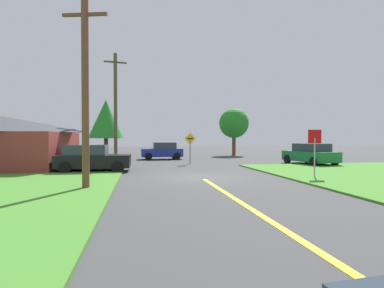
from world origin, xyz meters
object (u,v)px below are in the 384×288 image
object	(u,v)px
utility_pole_mid	(116,107)
pine_tree_center	(234,123)
car_on_crossroad	(310,154)
barn	(3,143)
stop_sign	(315,144)
oak_tree_left	(106,119)
car_approaching_junction	(163,151)
direction_sign	(190,145)
utility_pole_near	(85,91)
parked_car_near_building	(92,158)

from	to	relation	value
utility_pole_mid	pine_tree_center	xyz separation A→B (m)	(12.96, 9.19, -0.80)
car_on_crossroad	barn	size ratio (longest dim) A/B	0.55
car_on_crossroad	stop_sign	bearing A→B (deg)	140.33
oak_tree_left	stop_sign	bearing A→B (deg)	-57.13
car_on_crossroad	car_approaching_junction	bearing A→B (deg)	44.26
stop_sign	direction_sign	size ratio (longest dim) A/B	1.00
car_approaching_junction	barn	size ratio (longest dim) A/B	0.47
utility_pole_near	pine_tree_center	bearing A→B (deg)	59.29
car_approaching_junction	pine_tree_center	size ratio (longest dim) A/B	0.71
car_approaching_junction	barn	bearing A→B (deg)	33.08
direction_sign	barn	size ratio (longest dim) A/B	0.29
car_on_crossroad	utility_pole_near	distance (m)	17.82
pine_tree_center	oak_tree_left	bearing A→B (deg)	-173.46
utility_pole_mid	barn	size ratio (longest dim) A/B	1.06
utility_pole_mid	oak_tree_left	distance (m)	7.71
pine_tree_center	barn	bearing A→B (deg)	-146.58
car_approaching_junction	car_on_crossroad	xyz separation A→B (m)	(10.80, -7.80, 0.01)
car_on_crossroad	direction_sign	size ratio (longest dim) A/B	1.89
stop_sign	pine_tree_center	bearing A→B (deg)	-92.07
car_on_crossroad	direction_sign	xyz separation A→B (m)	(-9.08, 1.96, 0.72)
car_approaching_junction	pine_tree_center	xyz separation A→B (m)	(8.86, 5.36, 2.99)
utility_pole_mid	oak_tree_left	bearing A→B (deg)	101.62
utility_pole_near	direction_sign	distance (m)	12.69
utility_pole_near	direction_sign	bearing A→B (deg)	61.23
parked_car_near_building	oak_tree_left	bearing A→B (deg)	93.99
utility_pole_near	oak_tree_left	size ratio (longest dim) A/B	1.23
car_on_crossroad	direction_sign	world-z (taller)	direction_sign
car_on_crossroad	barn	xyz separation A→B (m)	(-21.74, 0.10, 0.92)
direction_sign	parked_car_near_building	bearing A→B (deg)	-147.22
direction_sign	oak_tree_left	size ratio (longest dim) A/B	0.40
utility_pole_near	utility_pole_mid	world-z (taller)	utility_pole_mid
direction_sign	pine_tree_center	distance (m)	13.48
car_approaching_junction	parked_car_near_building	size ratio (longest dim) A/B	0.92
utility_pole_mid	barn	bearing A→B (deg)	-150.48
parked_car_near_building	utility_pole_mid	size ratio (longest dim) A/B	0.48
stop_sign	direction_sign	xyz separation A→B (m)	(-4.85, 9.36, -0.19)
utility_pole_near	oak_tree_left	world-z (taller)	utility_pole_near
stop_sign	parked_car_near_building	distance (m)	12.66
car_on_crossroad	utility_pole_near	world-z (taller)	utility_pole_near
car_approaching_junction	parked_car_near_building	xyz separation A→B (m)	(-5.01, -10.17, 0.01)
stop_sign	oak_tree_left	distance (m)	22.63
car_on_crossroad	barn	world-z (taller)	barn
utility_pole_near	oak_tree_left	xyz separation A→B (m)	(-1.36, 20.48, 0.16)
pine_tree_center	barn	world-z (taller)	pine_tree_center
oak_tree_left	pine_tree_center	distance (m)	14.61
stop_sign	direction_sign	world-z (taller)	stop_sign
pine_tree_center	car_on_crossroad	bearing A→B (deg)	-81.62
car_approaching_junction	oak_tree_left	xyz separation A→B (m)	(-5.65, 3.70, 3.23)
parked_car_near_building	utility_pole_near	xyz separation A→B (m)	(0.72, -6.60, 3.06)
stop_sign	pine_tree_center	world-z (taller)	pine_tree_center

